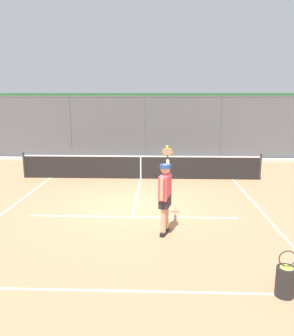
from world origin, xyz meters
TOP-DOWN VIEW (x-y plane):
  - ground_plane at (0.00, 0.00)m, footprint 60.00×60.00m
  - court_line_markings at (0.00, 1.22)m, footprint 7.59×8.17m
  - fence_backdrop at (0.00, -8.41)m, footprint 18.77×1.37m
  - tennis_net at (0.00, -3.58)m, footprint 9.76×0.09m
  - tennis_player at (-0.89, 2.01)m, footprint 0.38×1.44m
  - ball_basket at (-2.88, 4.60)m, footprint 0.32×0.32m

SIDE VIEW (x-z plane):
  - ground_plane at x=0.00m, z-range 0.00..0.00m
  - court_line_markings at x=0.00m, z-range 0.00..0.01m
  - ball_basket at x=-2.88m, z-range -0.11..0.71m
  - tennis_net at x=0.00m, z-range -0.04..1.03m
  - tennis_player at x=-0.89m, z-range 0.01..2.05m
  - fence_backdrop at x=0.00m, z-range -0.01..3.48m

